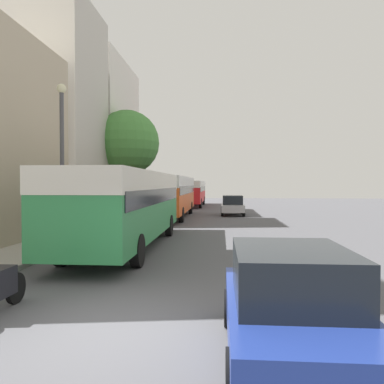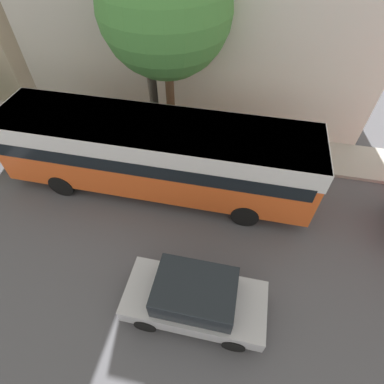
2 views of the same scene
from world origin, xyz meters
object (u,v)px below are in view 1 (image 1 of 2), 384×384
Objects in this scene: bus_following at (171,191)px; pedestrian_near_curb at (163,196)px; bus_lead at (127,198)px; car_crossing at (291,303)px; bus_third_in_line at (192,190)px; car_far_curb at (233,205)px.

bus_following is 6.44× the size of pedestrian_near_curb.
bus_lead is 6.12× the size of pedestrian_near_curb.
car_crossing is 38.59m from pedestrian_near_curb.
bus_third_in_line is 2.93× the size of car_crossing.
bus_third_in_line is at bearing -21.10° from pedestrian_near_curb.
bus_third_in_line reaches higher than car_far_curb.
car_far_curb is at bearing 27.64° from bus_following.
pedestrian_near_curb reaches higher than car_crossing.
bus_following is at bearing 27.64° from car_far_curb.
bus_following is (-0.11, 13.19, 0.04)m from bus_lead.
pedestrian_near_curb is at bearing 158.90° from bus_third_in_line.
car_crossing is (4.30, -36.48, -1.03)m from bus_third_in_line.
bus_third_in_line is at bearing -70.53° from car_far_curb.
bus_lead is 2.88× the size of car_crossing.
pedestrian_near_curb is at bearing -59.95° from car_far_curb.
bus_third_in_line is at bearing 88.21° from bus_following.
car_crossing is at bearing -78.43° from pedestrian_near_curb.
car_crossing is 24.60m from car_far_curb.
bus_lead is 10.17m from car_crossing.
bus_lead is at bearing 117.35° from car_crossing.
pedestrian_near_curb is (-3.10, 28.83, -0.86)m from bus_lead.
bus_following is at bearing 102.09° from car_crossing.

